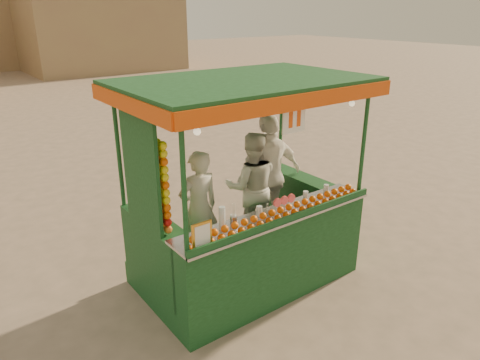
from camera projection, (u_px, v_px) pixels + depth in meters
ground at (243, 269)px, 6.69m from camera, size 90.00×90.00×0.00m
building_right at (100, 28)px, 27.62m from camera, size 9.00×6.00×5.00m
juice_cart at (245, 224)px, 6.04m from camera, size 3.15×2.04×2.86m
vendor_left at (199, 209)px, 5.98m from camera, size 0.60×0.39×1.63m
vendor_middle at (252, 187)px, 6.61m from camera, size 1.03×0.98×1.69m
vendor_right at (269, 175)px, 6.75m from camera, size 1.16×0.56×1.92m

